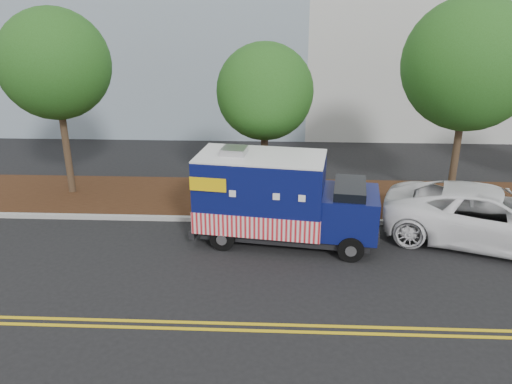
{
  "coord_description": "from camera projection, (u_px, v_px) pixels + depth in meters",
  "views": [
    {
      "loc": [
        0.53,
        -14.32,
        7.15
      ],
      "look_at": [
        -0.14,
        0.6,
        1.42
      ],
      "focal_mm": 35.0,
      "sensor_mm": 36.0,
      "label": 1
    }
  ],
  "objects": [
    {
      "name": "centerline_near",
      "position": [
        252.0,
        324.0,
        11.78
      ],
      "size": [
        120.0,
        0.1,
        0.01
      ],
      "primitive_type": "cube",
      "color": "gold",
      "rests_on": "ground"
    },
    {
      "name": "food_truck",
      "position": [
        277.0,
        201.0,
        15.45
      ],
      "size": [
        5.91,
        2.87,
        2.99
      ],
      "rotation": [
        0.0,
        0.0,
        -0.14
      ],
      "color": "black",
      "rests_on": "ground"
    },
    {
      "name": "tree_b",
      "position": [
        265.0,
        92.0,
        17.43
      ],
      "size": [
        3.41,
        3.41,
        5.89
      ],
      "color": "#38281C",
      "rests_on": "ground"
    },
    {
      "name": "mulch_strip",
      "position": [
        263.0,
        198.0,
        19.17
      ],
      "size": [
        120.0,
        4.0,
        0.15
      ],
      "primitive_type": "cube",
      "color": "black",
      "rests_on": "ground"
    },
    {
      "name": "tree_a",
      "position": [
        55.0,
        64.0,
        17.86
      ],
      "size": [
        3.97,
        3.97,
        7.02
      ],
      "color": "#38281C",
      "rests_on": "ground"
    },
    {
      "name": "curb",
      "position": [
        261.0,
        220.0,
        17.21
      ],
      "size": [
        120.0,
        0.18,
        0.15
      ],
      "primitive_type": "cube",
      "color": "#9E9E99",
      "rests_on": "ground"
    },
    {
      "name": "centerline_far",
      "position": [
        252.0,
        331.0,
        11.55
      ],
      "size": [
        120.0,
        0.1,
        0.01
      ],
      "primitive_type": "cube",
      "color": "gold",
      "rests_on": "ground"
    },
    {
      "name": "sign_post",
      "position": [
        206.0,
        183.0,
        17.4
      ],
      "size": [
        0.06,
        0.06,
        2.4
      ],
      "primitive_type": "cube",
      "color": "#473828",
      "rests_on": "ground"
    },
    {
      "name": "white_car",
      "position": [
        489.0,
        217.0,
        15.47
      ],
      "size": [
        6.97,
        4.89,
        1.77
      ],
      "primitive_type": "imported",
      "rotation": [
        0.0,
        0.0,
        1.23
      ],
      "color": "white",
      "rests_on": "ground"
    },
    {
      "name": "tree_c",
      "position": [
        469.0,
        65.0,
        16.9
      ],
      "size": [
        4.52,
        4.52,
        7.4
      ],
      "color": "#38281C",
      "rests_on": "ground"
    },
    {
      "name": "ground",
      "position": [
        260.0,
        240.0,
        15.93
      ],
      "size": [
        120.0,
        120.0,
        0.0
      ],
      "primitive_type": "plane",
      "color": "black",
      "rests_on": "ground"
    }
  ]
}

